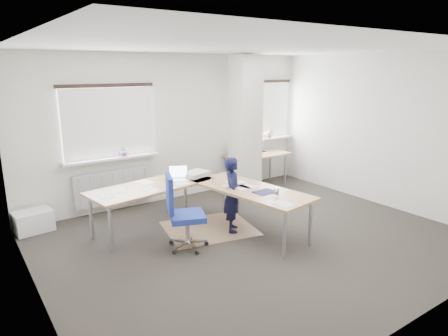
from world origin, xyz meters
TOP-DOWN VIEW (x-y plane):
  - ground at (0.00, 0.00)m, footprint 6.00×6.00m
  - room_shell at (0.18, 0.45)m, footprint 6.04×5.04m
  - floor_mat at (-0.35, 0.74)m, footprint 1.59×1.42m
  - white_crate at (-2.70, 2.25)m, footprint 0.60×0.46m
  - desk_main at (-0.46, 0.75)m, footprint 2.77×2.63m
  - desk_side at (1.79, 2.16)m, footprint 1.40×0.71m
  - task_chair at (-1.02, 0.34)m, footprint 0.64×0.62m
  - person at (-0.08, 0.47)m, footprint 0.48×0.52m

SIDE VIEW (x-z plane):
  - ground at x=0.00m, z-range 0.00..0.00m
  - floor_mat at x=-0.35m, z-range 0.00..0.01m
  - white_crate at x=-2.70m, z-range 0.00..0.33m
  - task_chair at x=-1.02m, z-range -0.24..0.85m
  - person at x=-0.08m, z-range 0.00..1.20m
  - desk_side at x=1.79m, z-range 0.08..1.29m
  - desk_main at x=-0.46m, z-range 0.21..1.17m
  - room_shell at x=0.18m, z-range 0.34..3.16m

